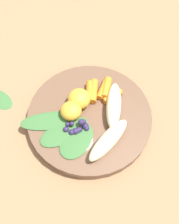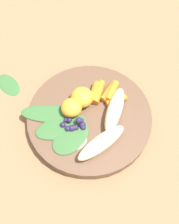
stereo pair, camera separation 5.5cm
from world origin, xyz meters
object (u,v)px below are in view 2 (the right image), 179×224
bowl (90,117)px  banana_peeled_right (101,143)px  kale_leaf_stray (8,84)px  banana_peeled_left (115,110)px  orange_segment_near (71,108)px

bowl → banana_peeled_right: (0.01, 0.08, 0.03)m
kale_leaf_stray → banana_peeled_left: bearing=-151.3°
bowl → kale_leaf_stray: bowl is taller
banana_peeled_right → kale_leaf_stray: 0.29m
banana_peeled_left → kale_leaf_stray: 0.28m
orange_segment_near → kale_leaf_stray: (0.10, -0.16, -0.04)m
bowl → orange_segment_near: (0.03, -0.02, 0.03)m
banana_peeled_left → orange_segment_near: 0.09m
bowl → orange_segment_near: bearing=-37.3°
banana_peeled_right → kale_leaf_stray: banana_peeled_right is taller
banana_peeled_left → orange_segment_near: (0.08, -0.05, 0.00)m
bowl → banana_peeled_left: banana_peeled_left is taller
banana_peeled_left → orange_segment_near: bearing=104.7°
bowl → banana_peeled_left: (-0.05, 0.02, 0.03)m
banana_peeled_right → kale_leaf_stray: (0.12, -0.26, -0.04)m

